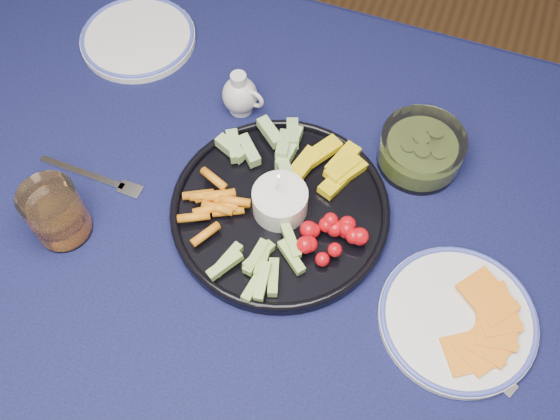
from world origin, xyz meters
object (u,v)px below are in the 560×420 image
(crudite_platter, at_px, (279,206))
(pickle_bowl, at_px, (421,151))
(dining_table, at_px, (294,280))
(cheese_plate, at_px, (458,318))
(creamer_pitcher, at_px, (240,95))
(side_plate_extra, at_px, (138,37))
(juice_tumbler, at_px, (57,215))

(crudite_platter, height_order, pickle_bowl, crudite_platter)
(dining_table, height_order, cheese_plate, cheese_plate)
(dining_table, height_order, crudite_platter, crudite_platter)
(creamer_pitcher, relative_size, pickle_bowl, 0.62)
(crudite_platter, xyz_separation_m, cheese_plate, (0.30, -0.08, -0.01))
(dining_table, distance_m, side_plate_extra, 0.54)
(dining_table, height_order, creamer_pitcher, creamer_pitcher)
(cheese_plate, relative_size, side_plate_extra, 1.06)
(pickle_bowl, relative_size, cheese_plate, 0.60)
(dining_table, height_order, juice_tumbler, juice_tumbler)
(crudite_platter, height_order, creamer_pitcher, crudite_platter)
(pickle_bowl, bearing_deg, creamer_pitcher, -179.89)
(pickle_bowl, bearing_deg, juice_tumbler, -146.46)
(dining_table, relative_size, cheese_plate, 7.46)
(dining_table, height_order, pickle_bowl, pickle_bowl)
(crudite_platter, bearing_deg, juice_tumbler, -154.22)
(dining_table, height_order, side_plate_extra, side_plate_extra)
(pickle_bowl, bearing_deg, cheese_plate, -64.08)
(creamer_pitcher, distance_m, cheese_plate, 0.50)
(crudite_platter, bearing_deg, cheese_plate, -14.50)
(creamer_pitcher, distance_m, pickle_bowl, 0.31)
(cheese_plate, height_order, side_plate_extra, cheese_plate)
(juice_tumbler, bearing_deg, dining_table, 13.05)
(dining_table, bearing_deg, cheese_plate, -3.26)
(pickle_bowl, relative_size, juice_tumbler, 1.35)
(dining_table, bearing_deg, creamer_pitcher, 128.32)
(pickle_bowl, height_order, cheese_plate, pickle_bowl)
(crudite_platter, relative_size, pickle_bowl, 2.51)
(dining_table, bearing_deg, side_plate_extra, 143.44)
(dining_table, xyz_separation_m, pickle_bowl, (0.13, 0.23, 0.12))
(creamer_pitcher, xyz_separation_m, pickle_bowl, (0.31, 0.00, -0.01))
(juice_tumbler, bearing_deg, side_plate_extra, 101.06)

